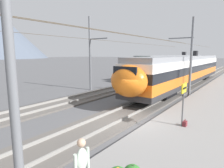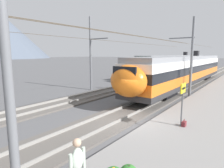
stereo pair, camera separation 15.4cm
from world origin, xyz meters
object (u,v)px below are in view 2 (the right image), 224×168
object	(u,v)px
passenger_walking	(78,166)
handbag_near_sign	(184,124)
platform_sign	(183,95)
train_far_track	(177,63)
catenary_mast_mid	(190,56)
catenary_mast_far_side	(92,53)
train_near_platform	(185,69)
catenary_mast_west	(3,56)

from	to	relation	value
passenger_walking	handbag_near_sign	xyz separation A→B (m)	(6.87, -0.65, -0.81)
platform_sign	train_far_track	bearing A→B (deg)	18.85
catenary_mast_mid	passenger_walking	bearing A→B (deg)	-174.14
passenger_walking	catenary_mast_mid	bearing A→B (deg)	5.86
catenary_mast_far_side	handbag_near_sign	size ratio (longest dim) A/B	111.14
train_far_track	catenary_mast_mid	size ratio (longest dim) A/B	0.74
catenary_mast_far_side	passenger_walking	world-z (taller)	catenary_mast_far_side
train_far_track	platform_sign	xyz separation A→B (m)	(-28.65, -9.78, -0.21)
train_near_platform	train_far_track	xyz separation A→B (m)	(14.26, 5.74, 0.00)
platform_sign	passenger_walking	distance (m)	6.86
catenary_mast_west	platform_sign	distance (m)	8.21
train_far_track	handbag_near_sign	distance (m)	30.30
catenary_mast_west	catenary_mast_far_side	bearing A→B (deg)	35.68
train_far_track	catenary_mast_mid	distance (m)	21.27
train_near_platform	catenary_mast_far_side	size ratio (longest dim) A/B	0.64
train_near_platform	train_far_track	world-z (taller)	same
train_near_platform	catenary_mast_west	bearing A→B (deg)	-175.01
platform_sign	handbag_near_sign	distance (m)	1.54
catenary_mast_mid	handbag_near_sign	bearing A→B (deg)	-165.64
passenger_walking	train_far_track	bearing A→B (deg)	14.65
train_near_platform	platform_sign	size ratio (longest dim) A/B	12.26
catenary_mast_mid	handbag_near_sign	world-z (taller)	catenary_mast_mid
passenger_walking	platform_sign	bearing A→B (deg)	-4.33
handbag_near_sign	platform_sign	bearing A→B (deg)	118.10
platform_sign	handbag_near_sign	size ratio (longest dim) A/B	5.81
train_near_platform	passenger_walking	distance (m)	21.50
passenger_walking	catenary_mast_west	bearing A→B (deg)	118.48
catenary_mast_far_side	platform_sign	size ratio (longest dim) A/B	19.14
platform_sign	catenary_mast_west	bearing A→B (deg)	164.57
platform_sign	passenger_walking	bearing A→B (deg)	175.67
train_far_track	catenary_mast_mid	world-z (taller)	catenary_mast_mid
train_far_track	catenary_mast_far_side	size ratio (longest dim) A/B	0.74
train_near_platform	catenary_mast_west	world-z (taller)	catenary_mast_west
catenary_mast_west	platform_sign	size ratio (longest dim) A/B	19.14
catenary_mast_mid	handbag_near_sign	xyz separation A→B (m)	(-8.81, -2.25, -3.41)
catenary_mast_west	handbag_near_sign	size ratio (longest dim) A/B	111.14
catenary_mast_west	handbag_near_sign	bearing A→B (deg)	-16.20
catenary_mast_west	passenger_walking	world-z (taller)	catenary_mast_west
passenger_walking	handbag_near_sign	world-z (taller)	passenger_walking
passenger_walking	train_near_platform	bearing A→B (deg)	9.45
train_near_platform	catenary_mast_far_side	xyz separation A→B (m)	(-8.34, 7.92, 2.01)
catenary_mast_mid	catenary_mast_far_side	world-z (taller)	catenary_mast_far_side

